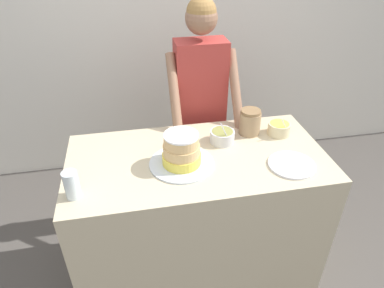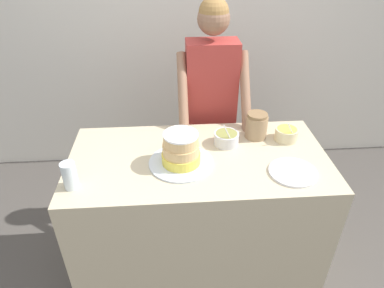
{
  "view_description": "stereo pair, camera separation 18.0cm",
  "coord_description": "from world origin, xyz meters",
  "px_view_note": "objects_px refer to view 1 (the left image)",
  "views": [
    {
      "loc": [
        -0.33,
        -1.16,
        2.01
      ],
      "look_at": [
        -0.04,
        0.33,
        1.02
      ],
      "focal_mm": 32.0,
      "sensor_mm": 36.0,
      "label": 1
    },
    {
      "loc": [
        -0.15,
        -1.18,
        2.01
      ],
      "look_at": [
        -0.04,
        0.33,
        1.02
      ],
      "focal_mm": 32.0,
      "sensor_mm": 36.0,
      "label": 2
    }
  ],
  "objects_px": {
    "ceramic_plate": "(292,165)",
    "stoneware_jar": "(250,122)",
    "cake": "(181,152)",
    "frosting_bowl_yellow": "(279,128)",
    "frosting_bowl_olive": "(222,136)",
    "drinking_glass": "(72,185)",
    "person_baker": "(201,95)"
  },
  "relations": [
    {
      "from": "cake",
      "to": "ceramic_plate",
      "type": "height_order",
      "value": "cake"
    },
    {
      "from": "person_baker",
      "to": "frosting_bowl_yellow",
      "type": "distance_m",
      "value": 0.58
    },
    {
      "from": "frosting_bowl_olive",
      "to": "frosting_bowl_yellow",
      "type": "xyz_separation_m",
      "value": [
        0.36,
        0.02,
        0.0
      ]
    },
    {
      "from": "frosting_bowl_yellow",
      "to": "frosting_bowl_olive",
      "type": "bearing_deg",
      "value": -176.87
    },
    {
      "from": "ceramic_plate",
      "to": "stoneware_jar",
      "type": "relative_size",
      "value": 1.61
    },
    {
      "from": "person_baker",
      "to": "frosting_bowl_olive",
      "type": "bearing_deg",
      "value": -84.61
    },
    {
      "from": "stoneware_jar",
      "to": "frosting_bowl_olive",
      "type": "bearing_deg",
      "value": -160.81
    },
    {
      "from": "drinking_glass",
      "to": "stoneware_jar",
      "type": "relative_size",
      "value": 0.91
    },
    {
      "from": "frosting_bowl_yellow",
      "to": "person_baker",
      "type": "bearing_deg",
      "value": 134.89
    },
    {
      "from": "drinking_glass",
      "to": "ceramic_plate",
      "type": "height_order",
      "value": "drinking_glass"
    },
    {
      "from": "cake",
      "to": "person_baker",
      "type": "bearing_deg",
      "value": 68.87
    },
    {
      "from": "person_baker",
      "to": "cake",
      "type": "bearing_deg",
      "value": -111.13
    },
    {
      "from": "cake",
      "to": "stoneware_jar",
      "type": "distance_m",
      "value": 0.52
    },
    {
      "from": "frosting_bowl_yellow",
      "to": "stoneware_jar",
      "type": "height_order",
      "value": "stoneware_jar"
    },
    {
      "from": "ceramic_plate",
      "to": "stoneware_jar",
      "type": "bearing_deg",
      "value": 107.21
    },
    {
      "from": "frosting_bowl_olive",
      "to": "drinking_glass",
      "type": "bearing_deg",
      "value": -157.79
    },
    {
      "from": "cake",
      "to": "drinking_glass",
      "type": "xyz_separation_m",
      "value": [
        -0.55,
        -0.16,
        -0.01
      ]
    },
    {
      "from": "drinking_glass",
      "to": "stoneware_jar",
      "type": "xyz_separation_m",
      "value": [
        1.01,
        0.4,
        0.01
      ]
    },
    {
      "from": "cake",
      "to": "frosting_bowl_olive",
      "type": "bearing_deg",
      "value": 32.76
    },
    {
      "from": "drinking_glass",
      "to": "ceramic_plate",
      "type": "xyz_separation_m",
      "value": [
        1.12,
        0.03,
        -0.07
      ]
    },
    {
      "from": "person_baker",
      "to": "frosting_bowl_yellow",
      "type": "relative_size",
      "value": 11.55
    },
    {
      "from": "person_baker",
      "to": "cake",
      "type": "height_order",
      "value": "person_baker"
    },
    {
      "from": "cake",
      "to": "ceramic_plate",
      "type": "relative_size",
      "value": 1.39
    },
    {
      "from": "ceramic_plate",
      "to": "frosting_bowl_yellow",
      "type": "bearing_deg",
      "value": 79.53
    },
    {
      "from": "person_baker",
      "to": "ceramic_plate",
      "type": "height_order",
      "value": "person_baker"
    },
    {
      "from": "ceramic_plate",
      "to": "frosting_bowl_olive",
      "type": "bearing_deg",
      "value": 135.16
    },
    {
      "from": "cake",
      "to": "stoneware_jar",
      "type": "bearing_deg",
      "value": 27.56
    },
    {
      "from": "frosting_bowl_olive",
      "to": "ceramic_plate",
      "type": "bearing_deg",
      "value": -44.84
    },
    {
      "from": "frosting_bowl_yellow",
      "to": "stoneware_jar",
      "type": "distance_m",
      "value": 0.18
    },
    {
      "from": "ceramic_plate",
      "to": "stoneware_jar",
      "type": "height_order",
      "value": "stoneware_jar"
    },
    {
      "from": "drinking_glass",
      "to": "ceramic_plate",
      "type": "distance_m",
      "value": 1.12
    },
    {
      "from": "cake",
      "to": "frosting_bowl_yellow",
      "type": "bearing_deg",
      "value": 17.04
    }
  ]
}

